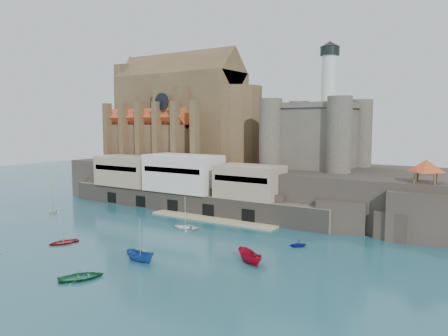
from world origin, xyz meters
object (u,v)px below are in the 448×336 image
pavilion (426,167)px  boat_0 (63,243)px  church (184,117)px  castle_keep (317,132)px  boat_2 (140,261)px

pavilion → boat_0: bearing=-144.1°
church → pavilion: size_ratio=7.34×
castle_keep → pavilion: bearing=-30.2°
pavilion → castle_keep: bearing=149.8°
church → castle_keep: bearing=-1.1°
pavilion → boat_0: (-50.86, -36.81, -12.73)m
boat_0 → church: bearing=123.8°
church → boat_0: size_ratio=9.41×
church → boat_2: (33.14, -52.60, -22.13)m
church → boat_2: size_ratio=8.94×
castle_keep → boat_0: bearing=-115.7°
castle_keep → boat_2: size_ratio=5.57×
church → castle_keep: church is taller
boat_2 → boat_0: bearing=92.4°
castle_keep → boat_0: (-24.93, -51.89, -18.31)m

